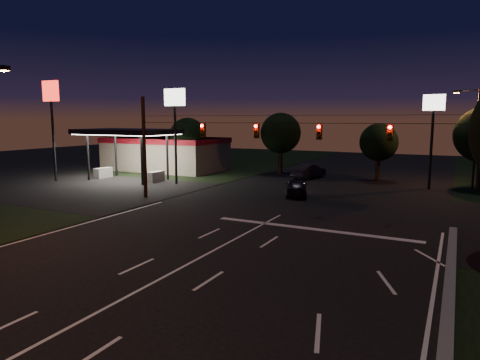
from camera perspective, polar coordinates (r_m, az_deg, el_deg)
The scene contains 15 objects.
ground at distance 16.69m, azimuth -13.33°, elevation -14.13°, with size 140.00×140.00×0.00m, color black.
cross_street_left at distance 41.41m, azimuth -20.13°, elevation -1.07°, with size 20.00×16.00×0.02m, color black.
stop_bar at distance 25.04m, azimuth 9.66°, elevation -6.45°, with size 12.00×0.50×0.01m, color silver.
utility_pole_left at distance 35.24m, azimuth -12.44°, elevation -2.30°, with size 0.28×0.28×8.00m, color black.
signal_span at distance 28.52m, azimuth 6.25°, elevation 6.56°, with size 24.00×0.40×1.56m.
gas_station at distance 53.00m, azimuth -10.19°, elevation 3.81°, with size 14.20×16.10×5.25m.
pole_sign_left_near at distance 41.45m, azimuth -8.68°, elevation 9.03°, with size 2.20×0.30×9.10m.
pole_sign_left_far at distance 46.80m, azimuth -23.85°, elevation 9.11°, with size 2.00×0.30×10.00m.
pole_sign_right at distance 41.72m, azimuth 24.34°, elevation 7.39°, with size 1.80×0.30×8.40m.
street_light_right_far at distance 43.69m, azimuth 28.66°, elevation 5.81°, with size 2.20×0.35×9.00m.
tree_far_a at distance 50.42m, azimuth -6.90°, elevation 5.80°, with size 4.20×4.20×6.42m.
tree_far_b at distance 49.29m, azimuth 5.51°, elevation 6.18°, with size 4.60×4.60×6.98m.
tree_far_c at distance 45.40m, azimuth 18.07°, elevation 4.75°, with size 3.80×3.80×5.86m.
car_oncoming_a at distance 35.26m, azimuth 7.54°, elevation -0.99°, with size 1.69×4.20×1.43m, color black.
car_oncoming_b at distance 45.97m, azimuth 9.14°, elevation 1.18°, with size 1.64×4.71×1.55m, color black.
Camera 1 is at (10.16, -11.67, 6.27)m, focal length 32.00 mm.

